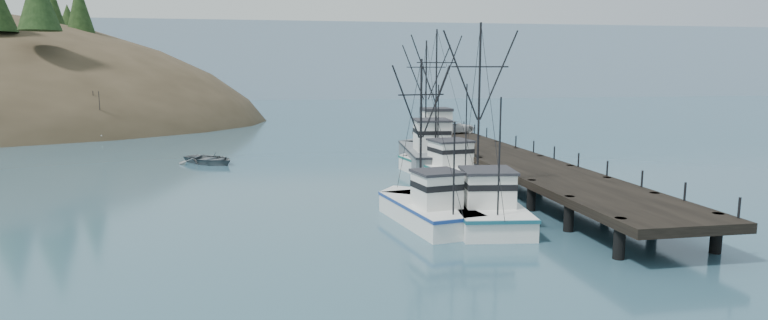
# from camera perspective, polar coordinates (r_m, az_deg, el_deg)

# --- Properties ---
(ground) EXTENTS (400.00, 400.00, 0.00)m
(ground) POSITION_cam_1_polar(r_m,az_deg,el_deg) (30.70, -1.44, -8.30)
(ground) COLOR #2B4F61
(ground) RESTS_ON ground
(pier) EXTENTS (6.00, 44.00, 2.00)m
(pier) POSITION_cam_1_polar(r_m,az_deg,el_deg) (49.21, 11.92, -0.03)
(pier) COLOR black
(pier) RESTS_ON ground
(distant_ridge) EXTENTS (360.00, 40.00, 26.00)m
(distant_ridge) POSITION_cam_1_polar(r_m,az_deg,el_deg) (199.75, -6.14, 6.00)
(distant_ridge) COLOR #9EB2C6
(distant_ridge) RESTS_ON ground
(distant_ridge_far) EXTENTS (180.00, 25.00, 18.00)m
(distant_ridge_far) POSITION_cam_1_polar(r_m,az_deg,el_deg) (217.14, -19.78, 5.75)
(distant_ridge_far) COLOR silver
(distant_ridge_far) RESTS_ON ground
(moored_sailboats) EXTENTS (20.88, 19.70, 6.35)m
(moored_sailboats) POSITION_cam_1_polar(r_m,az_deg,el_deg) (91.02, -28.72, 2.13)
(moored_sailboats) COLOR white
(moored_sailboats) RESTS_ON ground
(trawler_near) EXTENTS (5.16, 12.08, 12.06)m
(trawler_near) POSITION_cam_1_polar(r_m,az_deg,el_deg) (36.66, 9.18, -4.28)
(trawler_near) COLOR white
(trawler_near) RESTS_ON ground
(trawler_mid) EXTENTS (4.71, 9.84, 9.89)m
(trawler_mid) POSITION_cam_1_polar(r_m,az_deg,el_deg) (35.42, 4.05, -4.65)
(trawler_mid) COLOR white
(trawler_mid) RESTS_ON ground
(trawler_far) EXTENTS (5.74, 12.59, 12.61)m
(trawler_far) POSITION_cam_1_polar(r_m,az_deg,el_deg) (50.67, 5.45, -0.63)
(trawler_far) COLOR white
(trawler_far) RESTS_ON ground
(work_vessel) EXTENTS (5.15, 14.04, 11.93)m
(work_vessel) POSITION_cam_1_polar(r_m,az_deg,el_deg) (55.21, 4.19, 0.57)
(work_vessel) COLOR slate
(work_vessel) RESTS_ON ground
(pier_shed) EXTENTS (3.00, 3.20, 2.80)m
(pier_shed) POSITION_cam_1_polar(r_m,az_deg,el_deg) (65.57, 5.00, 3.76)
(pier_shed) COLOR silver
(pier_shed) RESTS_ON pier
(pickup_truck) EXTENTS (5.45, 3.63, 1.39)m
(pickup_truck) POSITION_cam_1_polar(r_m,az_deg,el_deg) (66.16, 6.61, 3.15)
(pickup_truck) COLOR silver
(pickup_truck) RESTS_ON pier
(motorboat) EXTENTS (7.04, 6.99, 1.20)m
(motorboat) POSITION_cam_1_polar(r_m,az_deg,el_deg) (59.75, -16.28, -0.33)
(motorboat) COLOR slate
(motorboat) RESTS_ON ground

